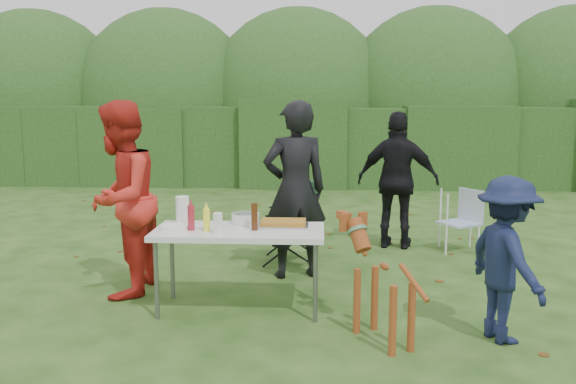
# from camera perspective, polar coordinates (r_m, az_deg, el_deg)

# --- Properties ---
(ground) EXTENTS (80.00, 80.00, 0.00)m
(ground) POSITION_cam_1_polar(r_m,az_deg,el_deg) (5.49, -3.20, -11.33)
(ground) COLOR #1E4211
(hedge_row) EXTENTS (22.00, 1.40, 1.70)m
(hedge_row) POSITION_cam_1_polar(r_m,az_deg,el_deg) (13.17, 0.61, 4.38)
(hedge_row) COLOR #23471C
(hedge_row) RESTS_ON ground
(shrub_backdrop) EXTENTS (20.00, 2.60, 3.20)m
(shrub_backdrop) POSITION_cam_1_polar(r_m,az_deg,el_deg) (14.73, 0.90, 7.78)
(shrub_backdrop) COLOR #3D6628
(shrub_backdrop) RESTS_ON ground
(folding_table) EXTENTS (1.50, 0.70, 0.74)m
(folding_table) POSITION_cam_1_polar(r_m,az_deg,el_deg) (5.42, -4.59, -4.03)
(folding_table) COLOR silver
(folding_table) RESTS_ON ground
(person_cook) EXTENTS (0.78, 0.62, 1.86)m
(person_cook) POSITION_cam_1_polar(r_m,az_deg,el_deg) (6.36, 0.66, 0.18)
(person_cook) COLOR black
(person_cook) RESTS_ON ground
(person_red_jacket) EXTENTS (0.76, 0.95, 1.87)m
(person_red_jacket) POSITION_cam_1_polar(r_m,az_deg,el_deg) (6.01, -15.39, -0.64)
(person_red_jacket) COLOR red
(person_red_jacket) RESTS_ON ground
(person_black_puffy) EXTENTS (1.08, 0.64, 1.72)m
(person_black_puffy) POSITION_cam_1_polar(r_m,az_deg,el_deg) (7.74, 10.24, 1.08)
(person_black_puffy) COLOR black
(person_black_puffy) RESTS_ON ground
(child) EXTENTS (0.73, 0.95, 1.30)m
(child) POSITION_cam_1_polar(r_m,az_deg,el_deg) (5.04, 19.77, -5.97)
(child) COLOR #131B3D
(child) RESTS_ON ground
(dog) EXTENTS (0.82, 1.04, 0.93)m
(dog) POSITION_cam_1_polar(r_m,az_deg,el_deg) (4.81, 8.95, -8.57)
(dog) COLOR brown
(dog) RESTS_ON ground
(camping_chair) EXTENTS (0.75, 0.75, 0.95)m
(camping_chair) POSITION_cam_1_polar(r_m,az_deg,el_deg) (7.09, -0.00, -2.67)
(camping_chair) COLOR #1A3C26
(camping_chair) RESTS_ON ground
(lawn_chair) EXTENTS (0.63, 0.63, 0.77)m
(lawn_chair) POSITION_cam_1_polar(r_m,az_deg,el_deg) (7.82, 15.72, -2.58)
(lawn_chair) COLOR #3D68B0
(lawn_chair) RESTS_ON ground
(food_tray) EXTENTS (0.45, 0.30, 0.02)m
(food_tray) POSITION_cam_1_polar(r_m,az_deg,el_deg) (5.50, -0.44, -3.13)
(food_tray) COLOR #B7B7BA
(food_tray) RESTS_ON folding_table
(focaccia_bread) EXTENTS (0.40, 0.26, 0.04)m
(focaccia_bread) POSITION_cam_1_polar(r_m,az_deg,el_deg) (5.50, -0.44, -2.85)
(focaccia_bread) COLOR #A57023
(focaccia_bread) RESTS_ON food_tray
(mustard_bottle) EXTENTS (0.06, 0.06, 0.20)m
(mustard_bottle) POSITION_cam_1_polar(r_m,az_deg,el_deg) (5.35, -7.63, -2.58)
(mustard_bottle) COLOR #FFFE32
(mustard_bottle) RESTS_ON folding_table
(ketchup_bottle) EXTENTS (0.06, 0.06, 0.22)m
(ketchup_bottle) POSITION_cam_1_polar(r_m,az_deg,el_deg) (5.40, -9.05, -2.40)
(ketchup_bottle) COLOR maroon
(ketchup_bottle) RESTS_ON folding_table
(beer_bottle) EXTENTS (0.06, 0.06, 0.24)m
(beer_bottle) POSITION_cam_1_polar(r_m,az_deg,el_deg) (5.33, -3.17, -2.33)
(beer_bottle) COLOR #47230F
(beer_bottle) RESTS_ON folding_table
(paper_towel_roll) EXTENTS (0.12, 0.12, 0.26)m
(paper_towel_roll) POSITION_cam_1_polar(r_m,az_deg,el_deg) (5.64, -9.85, -1.72)
(paper_towel_roll) COLOR white
(paper_towel_roll) RESTS_ON folding_table
(cup_stack) EXTENTS (0.08, 0.08, 0.18)m
(cup_stack) POSITION_cam_1_polar(r_m,az_deg,el_deg) (5.23, -6.58, -2.93)
(cup_stack) COLOR white
(cup_stack) RESTS_ON folding_table
(pasta_bowl) EXTENTS (0.26, 0.26, 0.10)m
(pasta_bowl) POSITION_cam_1_polar(r_m,az_deg,el_deg) (5.61, -3.99, -2.50)
(pasta_bowl) COLOR silver
(pasta_bowl) RESTS_ON folding_table
(plate_stack) EXTENTS (0.24, 0.24, 0.05)m
(plate_stack) POSITION_cam_1_polar(r_m,az_deg,el_deg) (5.42, -10.65, -3.30)
(plate_stack) COLOR white
(plate_stack) RESTS_ON folding_table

